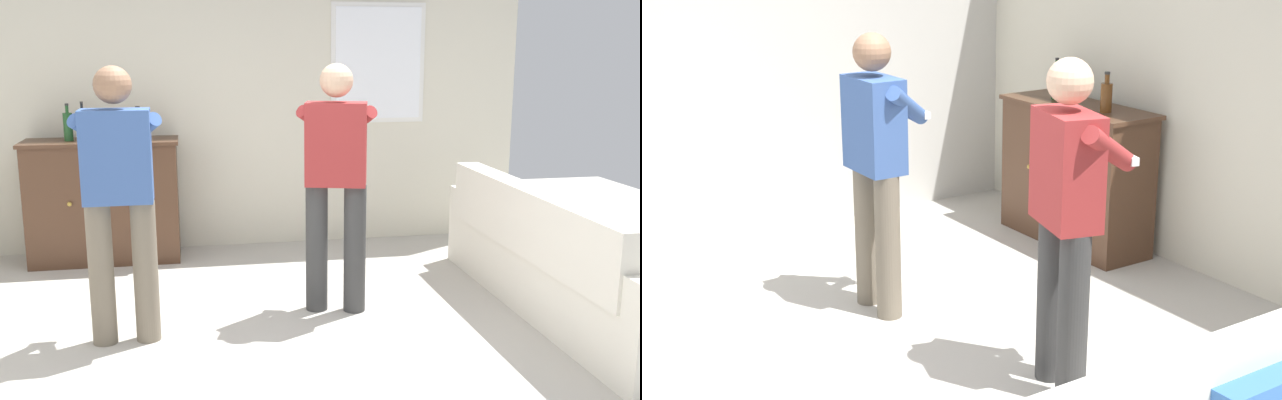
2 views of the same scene
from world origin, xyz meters
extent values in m
plane|color=#B2ADA3|center=(0.00, 0.00, 0.00)|extent=(10.40, 10.40, 0.00)
cube|color=beige|center=(0.00, 2.66, 1.40)|extent=(5.20, 0.12, 2.80)
cube|color=beige|center=(-2.66, 0.00, 1.40)|extent=(0.12, 5.20, 2.80)
cube|color=silver|center=(1.78, 0.50, 0.64)|extent=(0.18, 2.29, 0.44)
cube|color=#472D1E|center=(-1.17, 2.30, 0.50)|extent=(1.22, 0.44, 1.00)
cube|color=#472D1E|center=(-1.17, 2.30, 1.02)|extent=(1.26, 0.48, 0.03)
sphere|color=#B79338|center=(-1.41, 2.06, 0.55)|extent=(0.04, 0.04, 0.04)
sphere|color=#B79338|center=(-0.92, 2.06, 0.55)|extent=(0.04, 0.04, 0.04)
cylinder|color=#1E4C23|center=(-1.41, 2.30, 1.15)|extent=(0.07, 0.07, 0.23)
cylinder|color=#1E4C23|center=(-1.41, 2.30, 1.29)|extent=(0.03, 0.03, 0.06)
cylinder|color=#262626|center=(-1.41, 2.30, 1.33)|extent=(0.03, 0.03, 0.02)
cylinder|color=black|center=(-1.29, 2.27, 1.14)|extent=(0.06, 0.06, 0.22)
cylinder|color=black|center=(-1.29, 2.27, 1.29)|extent=(0.02, 0.02, 0.08)
cylinder|color=#262626|center=(-1.29, 2.27, 1.34)|extent=(0.02, 0.02, 0.02)
cylinder|color=#593314|center=(-0.85, 2.28, 1.13)|extent=(0.08, 0.08, 0.20)
cylinder|color=#593314|center=(-0.85, 2.28, 1.26)|extent=(0.03, 0.03, 0.06)
cylinder|color=#262626|center=(-0.85, 2.28, 1.30)|extent=(0.04, 0.04, 0.02)
cylinder|color=#6B6051|center=(-1.00, 0.50, 0.44)|extent=(0.15, 0.15, 0.88)
cylinder|color=#6B6051|center=(-0.74, 0.51, 0.44)|extent=(0.15, 0.15, 0.88)
cube|color=#385693|center=(-0.87, 0.51, 1.16)|extent=(0.40, 0.22, 0.55)
sphere|color=#8C664C|center=(-0.87, 0.51, 1.57)|extent=(0.22, 0.22, 0.22)
cylinder|color=#385693|center=(-0.99, 0.66, 1.27)|extent=(0.33, 0.41, 0.29)
cylinder|color=#385693|center=(-0.76, 0.67, 1.27)|extent=(0.33, 0.41, 0.29)
cube|color=white|center=(-0.87, 0.83, 1.18)|extent=(0.15, 0.04, 0.04)
cylinder|color=#383838|center=(0.38, 0.83, 0.44)|extent=(0.15, 0.15, 0.88)
cylinder|color=#383838|center=(0.63, 0.76, 0.44)|extent=(0.15, 0.15, 0.88)
cube|color=#9E2D2D|center=(0.51, 0.80, 1.16)|extent=(0.44, 0.32, 0.55)
sphere|color=#D8AD8C|center=(0.51, 0.80, 1.57)|extent=(0.22, 0.22, 0.22)
cylinder|color=#9E2D2D|center=(0.44, 0.98, 1.27)|extent=(0.40, 0.34, 0.29)
cylinder|color=#9E2D2D|center=(0.66, 0.92, 1.27)|extent=(0.23, 0.44, 0.29)
cube|color=white|center=(0.59, 1.11, 1.18)|extent=(0.16, 0.08, 0.04)
camera|label=1|loc=(-0.45, -3.77, 1.78)|focal=40.00mm
camera|label=2|loc=(3.61, -1.84, 2.25)|focal=50.00mm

